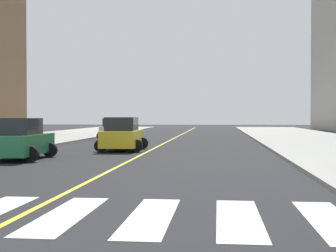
% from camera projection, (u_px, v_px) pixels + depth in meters
% --- Properties ---
extents(crosswalk_paint, '(13.50, 4.00, 0.01)m').
position_uv_depth(crosswalk_paint, '(25.00, 214.00, 10.15)').
color(crosswalk_paint, silver).
rests_on(crosswalk_paint, ground).
extents(lane_divider_paint, '(0.16, 80.00, 0.01)m').
position_uv_depth(lane_divider_paint, '(175.00, 138.00, 45.95)').
color(lane_divider_paint, yellow).
rests_on(lane_divider_paint, ground).
extents(car_green_nearest, '(2.88, 4.51, 1.98)m').
position_uv_depth(car_green_nearest, '(20.00, 140.00, 22.81)').
color(car_green_nearest, '#236B42').
rests_on(car_green_nearest, ground).
extents(car_yellow_second, '(2.91, 4.57, 2.01)m').
position_uv_depth(car_yellow_second, '(122.00, 135.00, 28.71)').
color(car_yellow_second, gold).
rests_on(car_yellow_second, ground).
extents(car_white_third, '(2.71, 4.28, 1.89)m').
position_uv_depth(car_white_third, '(114.00, 129.00, 43.04)').
color(car_white_third, silver).
rests_on(car_white_third, ground).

